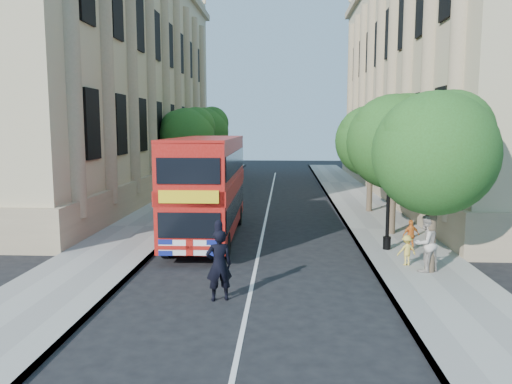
% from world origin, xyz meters
% --- Properties ---
extents(ground, '(120.00, 120.00, 0.00)m').
position_xyz_m(ground, '(0.00, 0.00, 0.00)').
color(ground, black).
rests_on(ground, ground).
extents(pavement_right, '(3.50, 80.00, 0.12)m').
position_xyz_m(pavement_right, '(5.75, 10.00, 0.06)').
color(pavement_right, gray).
rests_on(pavement_right, ground).
extents(pavement_left, '(3.50, 80.00, 0.12)m').
position_xyz_m(pavement_left, '(-5.75, 10.00, 0.06)').
color(pavement_left, gray).
rests_on(pavement_left, ground).
extents(building_right, '(12.00, 38.00, 18.00)m').
position_xyz_m(building_right, '(13.80, 24.00, 9.00)').
color(building_right, tan).
rests_on(building_right, ground).
extents(building_left, '(12.00, 38.00, 18.00)m').
position_xyz_m(building_left, '(-13.80, 24.00, 9.00)').
color(building_left, tan).
rests_on(building_left, ground).
extents(tree_right_near, '(4.00, 4.00, 6.08)m').
position_xyz_m(tree_right_near, '(5.84, 3.03, 4.25)').
color(tree_right_near, '#473828').
rests_on(tree_right_near, ground).
extents(tree_right_mid, '(4.20, 4.20, 6.37)m').
position_xyz_m(tree_right_mid, '(5.84, 9.03, 4.45)').
color(tree_right_mid, '#473828').
rests_on(tree_right_mid, ground).
extents(tree_right_far, '(4.00, 4.00, 6.15)m').
position_xyz_m(tree_right_far, '(5.84, 15.03, 4.31)').
color(tree_right_far, '#473828').
rests_on(tree_right_far, ground).
extents(tree_left_far, '(4.00, 4.00, 6.30)m').
position_xyz_m(tree_left_far, '(-5.96, 22.03, 4.44)').
color(tree_left_far, '#473828').
rests_on(tree_left_far, ground).
extents(tree_left_back, '(4.20, 4.20, 6.65)m').
position_xyz_m(tree_left_back, '(-5.96, 30.03, 4.71)').
color(tree_left_back, '#473828').
rests_on(tree_left_back, ground).
extents(lamp_post, '(0.32, 0.32, 5.16)m').
position_xyz_m(lamp_post, '(5.00, 6.00, 2.51)').
color(lamp_post, black).
rests_on(lamp_post, pavement_right).
extents(double_decker_bus, '(2.68, 9.44, 4.33)m').
position_xyz_m(double_decker_bus, '(-2.35, 7.98, 2.40)').
color(double_decker_bus, '#A1110B').
rests_on(double_decker_bus, ground).
extents(box_van, '(1.84, 4.41, 2.51)m').
position_xyz_m(box_van, '(-2.90, 11.47, 1.23)').
color(box_van, black).
rests_on(box_van, ground).
extents(police_constable, '(0.86, 0.70, 2.04)m').
position_xyz_m(police_constable, '(-0.84, 0.20, 1.02)').
color(police_constable, black).
rests_on(police_constable, ground).
extents(woman_pedestrian, '(1.16, 1.09, 1.89)m').
position_xyz_m(woman_pedestrian, '(5.65, 3.03, 1.07)').
color(woman_pedestrian, '#BFB4A9').
rests_on(woman_pedestrian, pavement_right).
extents(child_a, '(0.76, 0.50, 1.20)m').
position_xyz_m(child_a, '(5.89, 5.89, 0.72)').
color(child_a, orange).
rests_on(child_a, pavement_right).
extents(child_b, '(0.75, 0.55, 1.05)m').
position_xyz_m(child_b, '(5.22, 3.75, 0.64)').
color(child_b, gold).
rests_on(child_b, pavement_right).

